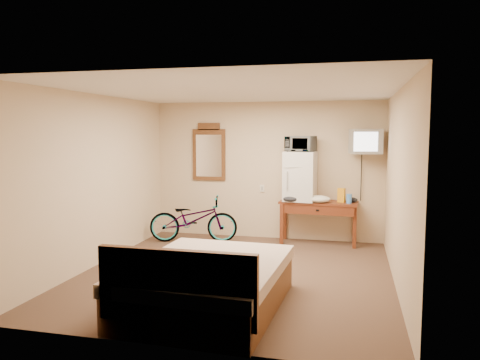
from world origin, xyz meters
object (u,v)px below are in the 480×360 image
at_px(microwave, 301,144).
at_px(blue_cup, 349,199).
at_px(crt_television, 365,141).
at_px(wall_mirror, 209,153).
at_px(mini_fridge, 300,176).
at_px(bed, 206,284).
at_px(bicycle, 193,219).
at_px(desk, 318,209).

relative_size(microwave, blue_cup, 3.05).
bearing_deg(crt_television, wall_mirror, 174.93).
height_order(microwave, crt_television, crt_television).
relative_size(blue_cup, wall_mirror, 0.15).
height_order(mini_fridge, bed, mini_fridge).
height_order(crt_television, bicycle, crt_television).
xyz_separation_m(desk, microwave, (-0.33, 0.04, 1.12)).
height_order(crt_television, bed, crt_television).
bearing_deg(blue_cup, mini_fridge, 172.42).
xyz_separation_m(desk, crt_television, (0.76, 0.02, 1.17)).
height_order(blue_cup, crt_television, crt_television).
bearing_deg(crt_television, bed, -117.03).
relative_size(crt_television, wall_mirror, 0.59).
bearing_deg(blue_cup, bed, -114.25).
height_order(desk, mini_fridge, mini_fridge).
bearing_deg(blue_cup, desk, 171.78).
bearing_deg(blue_cup, microwave, 172.41).
bearing_deg(microwave, blue_cup, 8.55).
xyz_separation_m(mini_fridge, bed, (-0.64, -3.41, -0.89)).
height_order(mini_fridge, crt_television, crt_television).
xyz_separation_m(crt_television, wall_mirror, (-2.83, 0.25, -0.23)).
relative_size(microwave, wall_mirror, 0.45).
bearing_deg(microwave, wall_mirror, -171.51).
bearing_deg(crt_television, mini_fridge, 179.11).
height_order(mini_fridge, bicycle, mini_fridge).
bearing_deg(desk, wall_mirror, 172.51).
height_order(microwave, bicycle, microwave).
bearing_deg(wall_mirror, microwave, -7.66).
relative_size(desk, blue_cup, 8.66).
xyz_separation_m(desk, blue_cup, (0.52, -0.07, 0.20)).
relative_size(desk, wall_mirror, 1.28).
bearing_deg(microwave, crt_television, 15.24).
xyz_separation_m(desk, wall_mirror, (-2.07, 0.27, 0.94)).
distance_m(desk, bicycle, 2.21).
bearing_deg(wall_mirror, crt_television, -5.07).
height_order(microwave, bed, microwave).
bearing_deg(desk, blue_cup, -8.22).
relative_size(desk, bed, 0.64).
distance_m(mini_fridge, bed, 3.58).
relative_size(mini_fridge, bicycle, 0.56).
relative_size(desk, bicycle, 0.88).
xyz_separation_m(blue_cup, crt_television, (0.25, 0.10, 0.97)).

